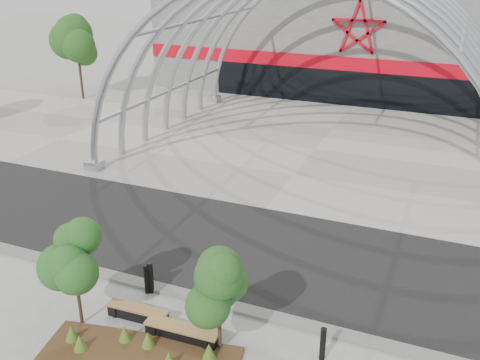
# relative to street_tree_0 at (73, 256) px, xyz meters

# --- Properties ---
(ground) EXTENTS (140.00, 140.00, 0.00)m
(ground) POSITION_rel_street_tree_0_xyz_m (2.52, 2.74, -2.43)
(ground) COLOR gray
(ground) RESTS_ON ground
(road) EXTENTS (140.00, 7.00, 0.02)m
(road) POSITION_rel_street_tree_0_xyz_m (2.52, 6.24, -2.42)
(road) COLOR black
(road) RESTS_ON ground
(forecourt) EXTENTS (60.00, 17.00, 0.04)m
(forecourt) POSITION_rel_street_tree_0_xyz_m (2.52, 18.24, -2.41)
(forecourt) COLOR #9C978D
(forecourt) RESTS_ON ground
(kerb) EXTENTS (60.00, 0.50, 0.12)m
(kerb) POSITION_rel_street_tree_0_xyz_m (2.52, 2.49, -2.37)
(kerb) COLOR slate
(kerb) RESTS_ON ground
(arena_building) EXTENTS (34.00, 15.24, 8.00)m
(arena_building) POSITION_rel_street_tree_0_xyz_m (2.52, 36.19, 1.56)
(arena_building) COLOR #62625E
(arena_building) RESTS_ON ground
(vault_canopy) EXTENTS (20.80, 15.80, 20.36)m
(vault_canopy) POSITION_rel_street_tree_0_xyz_m (2.52, 18.24, -2.41)
(vault_canopy) COLOR #A2A8AD
(vault_canopy) RESTS_ON ground
(planting_bed) EXTENTS (5.89, 2.72, 0.60)m
(planting_bed) POSITION_rel_street_tree_0_xyz_m (2.40, -0.54, -2.29)
(planting_bed) COLOR #3E2C17
(planting_bed) RESTS_ON ground
(street_tree_0) EXTENTS (1.48, 1.48, 3.38)m
(street_tree_0) POSITION_rel_street_tree_0_xyz_m (0.00, 0.00, 0.00)
(street_tree_0) COLOR black
(street_tree_0) RESTS_ON ground
(street_tree_1) EXTENTS (1.39, 1.39, 3.30)m
(street_tree_1) POSITION_rel_street_tree_0_xyz_m (4.46, 0.54, -0.06)
(street_tree_1) COLOR black
(street_tree_1) RESTS_ON ground
(bench_0) EXTENTS (2.06, 0.53, 0.43)m
(bench_0) POSITION_rel_street_tree_0_xyz_m (1.50, 0.85, -2.22)
(bench_0) COLOR black
(bench_0) RESTS_ON ground
(bench_1) EXTENTS (2.32, 0.59, 0.48)m
(bench_1) POSITION_rel_street_tree_0_xyz_m (3.25, 0.50, -2.20)
(bench_1) COLOR black
(bench_1) RESTS_ON ground
(bollard_0) EXTENTS (0.16, 0.16, 1.03)m
(bollard_0) POSITION_rel_street_tree_0_xyz_m (-2.57, 2.17, -1.92)
(bollard_0) COLOR black
(bollard_0) RESTS_ON ground
(bollard_1) EXTENTS (0.17, 0.17, 1.09)m
(bollard_1) POSITION_rel_street_tree_0_xyz_m (1.02, 2.18, -1.89)
(bollard_1) COLOR black
(bollard_1) RESTS_ON ground
(bollard_2) EXTENTS (0.18, 0.18, 1.14)m
(bollard_2) POSITION_rel_street_tree_0_xyz_m (1.13, 2.26, -1.86)
(bollard_2) COLOR black
(bollard_2) RESTS_ON ground
(bollard_3) EXTENTS (0.18, 0.18, 1.12)m
(bollard_3) POSITION_rel_street_tree_0_xyz_m (3.45, 2.71, -1.87)
(bollard_3) COLOR black
(bollard_3) RESTS_ON ground
(bollard_4) EXTENTS (0.17, 0.17, 1.06)m
(bollard_4) POSITION_rel_street_tree_0_xyz_m (7.29, 1.29, -1.90)
(bollard_4) COLOR black
(bollard_4) RESTS_ON ground
(bg_tree_0) EXTENTS (3.00, 3.00, 6.45)m
(bg_tree_0) POSITION_rel_street_tree_0_xyz_m (-17.48, 22.74, 2.21)
(bg_tree_0) COLOR black
(bg_tree_0) RESTS_ON ground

